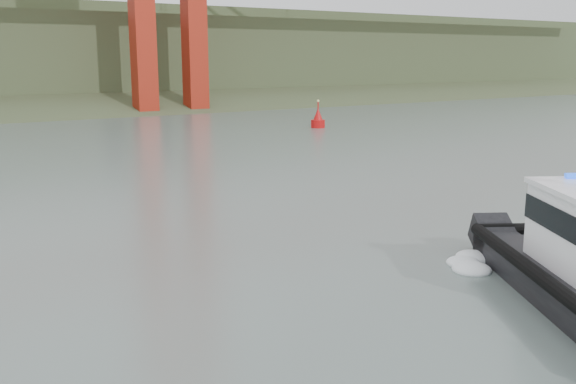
% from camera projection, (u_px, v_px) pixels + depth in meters
% --- Properties ---
extents(ground, '(400.00, 400.00, 0.00)m').
position_uv_depth(ground, '(412.00, 298.00, 22.27)').
color(ground, slate).
rests_on(ground, ground).
extents(nav_buoy, '(1.66, 1.66, 3.46)m').
position_uv_depth(nav_buoy, '(318.00, 120.00, 75.41)').
color(nav_buoy, '#B90C0D').
rests_on(nav_buoy, ground).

